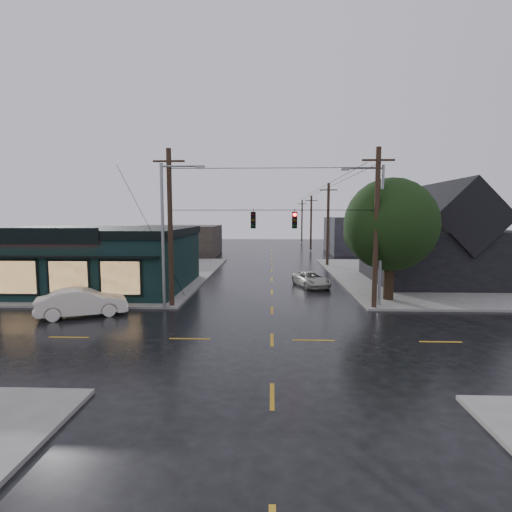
{
  "coord_description": "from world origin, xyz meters",
  "views": [
    {
      "loc": [
        -0.04,
        -18.72,
        6.01
      ],
      "look_at": [
        -0.99,
        5.62,
        3.48
      ],
      "focal_mm": 28.0,
      "sensor_mm": 36.0,
      "label": 1
    }
  ],
  "objects_px": {
    "corner_tree": "(391,225)",
    "utility_pole_nw": "(172,307)",
    "sedan_cream": "(82,302)",
    "suv_silver": "(311,279)",
    "utility_pole_ne": "(374,309)"
  },
  "relations": [
    {
      "from": "corner_tree",
      "to": "utility_pole_nw",
      "type": "height_order",
      "value": "corner_tree"
    },
    {
      "from": "corner_tree",
      "to": "sedan_cream",
      "type": "bearing_deg",
      "value": -165.72
    },
    {
      "from": "sedan_cream",
      "to": "suv_silver",
      "type": "height_order",
      "value": "sedan_cream"
    },
    {
      "from": "utility_pole_nw",
      "to": "sedan_cream",
      "type": "height_order",
      "value": "utility_pole_nw"
    },
    {
      "from": "utility_pole_ne",
      "to": "utility_pole_nw",
      "type": "bearing_deg",
      "value": 180.0
    },
    {
      "from": "corner_tree",
      "to": "suv_silver",
      "type": "bearing_deg",
      "value": 131.47
    },
    {
      "from": "corner_tree",
      "to": "suv_silver",
      "type": "relative_size",
      "value": 1.86
    },
    {
      "from": "corner_tree",
      "to": "sedan_cream",
      "type": "distance_m",
      "value": 20.47
    },
    {
      "from": "corner_tree",
      "to": "suv_silver",
      "type": "height_order",
      "value": "corner_tree"
    },
    {
      "from": "utility_pole_nw",
      "to": "utility_pole_ne",
      "type": "xyz_separation_m",
      "value": [
        13.0,
        0.0,
        0.0
      ]
    },
    {
      "from": "utility_pole_ne",
      "to": "suv_silver",
      "type": "relative_size",
      "value": 2.25
    },
    {
      "from": "utility_pole_nw",
      "to": "sedan_cream",
      "type": "xyz_separation_m",
      "value": [
        -4.74,
        -2.42,
        0.84
      ]
    },
    {
      "from": "utility_pole_ne",
      "to": "sedan_cream",
      "type": "relative_size",
      "value": 2.0
    },
    {
      "from": "sedan_cream",
      "to": "utility_pole_ne",
      "type": "bearing_deg",
      "value": -106.44
    },
    {
      "from": "utility_pole_nw",
      "to": "sedan_cream",
      "type": "bearing_deg",
      "value": -152.95
    }
  ]
}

